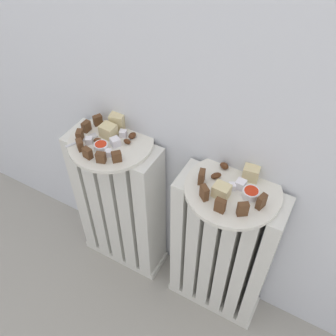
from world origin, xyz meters
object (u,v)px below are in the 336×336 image
radiator_left (120,207)px  jam_bowl_right (251,193)px  radiator_right (221,253)px  fork (84,140)px  plate_right (233,190)px  jam_bowl_left (101,147)px  plate_left (111,142)px

radiator_left → jam_bowl_right: jam_bowl_right is taller
radiator_right → jam_bowl_right: 0.33m
radiator_left → fork: size_ratio=6.23×
plate_right → jam_bowl_left: size_ratio=6.31×
radiator_right → plate_right: size_ratio=2.31×
radiator_right → radiator_left: bearing=180.0°
jam_bowl_right → fork: 0.51m
plate_left → jam_bowl_left: size_ratio=6.31×
plate_right → fork: fork is taller
jam_bowl_right → radiator_right: bearing=174.9°
radiator_left → plate_right: (0.39, 0.00, 0.31)m
radiator_right → jam_bowl_right: bearing=-5.1°
plate_left → fork: bearing=-153.0°
radiator_right → plate_right: 0.31m
plate_left → fork: size_ratio=2.69×
jam_bowl_left → fork: jam_bowl_left is taller
jam_bowl_left → jam_bowl_right: size_ratio=0.93×
plate_right → jam_bowl_left: jam_bowl_left is taller
plate_left → plate_right: size_ratio=1.00×
jam_bowl_left → radiator_right: bearing=7.0°
radiator_left → plate_right: bearing=0.0°
plate_right → fork: bearing=-175.5°
radiator_left → fork: (-0.07, -0.04, 0.31)m
fork → plate_right: bearing=4.5°
radiator_right → jam_bowl_left: size_ratio=14.61×
plate_left → radiator_left: bearing=0.0°
jam_bowl_left → plate_left: bearing=92.5°
radiator_right → jam_bowl_left: bearing=-173.0°
fork → plate_left: bearing=27.0°
jam_bowl_left → fork: bearing=171.2°
radiator_right → plate_left: bearing=180.0°
plate_left → jam_bowl_right: jam_bowl_right is taller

